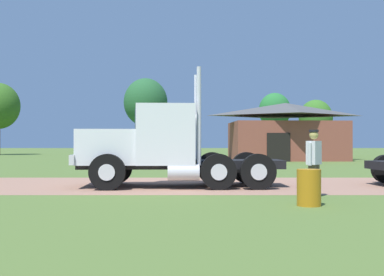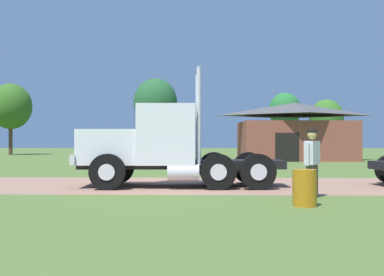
{
  "view_description": "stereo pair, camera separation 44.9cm",
  "coord_description": "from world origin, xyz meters",
  "px_view_note": "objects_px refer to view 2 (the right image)",
  "views": [
    {
      "loc": [
        0.99,
        -16.62,
        1.51
      ],
      "look_at": [
        0.98,
        -1.03,
        1.64
      ],
      "focal_mm": 44.22,
      "sensor_mm": 36.0,
      "label": 1
    },
    {
      "loc": [
        1.44,
        -16.61,
        1.51
      ],
      "look_at": [
        0.98,
        -1.03,
        1.64
      ],
      "focal_mm": 44.22,
      "sensor_mm": 36.0,
      "label": 2
    }
  ],
  "objects_px": {
    "visitor_walking_mid": "(312,160)",
    "shed_building": "(295,132)",
    "steel_barrel": "(305,188)",
    "truck_foreground_white": "(159,147)"
  },
  "relations": [
    {
      "from": "visitor_walking_mid",
      "to": "shed_building",
      "type": "bearing_deg",
      "value": 80.35
    },
    {
      "from": "truck_foreground_white",
      "to": "shed_building",
      "type": "xyz_separation_m",
      "value": [
        8.93,
        23.3,
        0.96
      ]
    },
    {
      "from": "steel_barrel",
      "to": "shed_building",
      "type": "distance_m",
      "value": 28.58
    },
    {
      "from": "steel_barrel",
      "to": "shed_building",
      "type": "xyz_separation_m",
      "value": [
        5.03,
        28.07,
        1.86
      ]
    },
    {
      "from": "visitor_walking_mid",
      "to": "shed_building",
      "type": "distance_m",
      "value": 26.84
    },
    {
      "from": "steel_barrel",
      "to": "visitor_walking_mid",
      "type": "bearing_deg",
      "value": 71.68
    },
    {
      "from": "shed_building",
      "to": "visitor_walking_mid",
      "type": "bearing_deg",
      "value": -99.65
    },
    {
      "from": "shed_building",
      "to": "truck_foreground_white",
      "type": "bearing_deg",
      "value": -110.98
    },
    {
      "from": "truck_foreground_white",
      "to": "visitor_walking_mid",
      "type": "xyz_separation_m",
      "value": [
        4.44,
        -3.14,
        -0.3
      ]
    },
    {
      "from": "steel_barrel",
      "to": "truck_foreground_white",
      "type": "bearing_deg",
      "value": 129.25
    }
  ]
}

